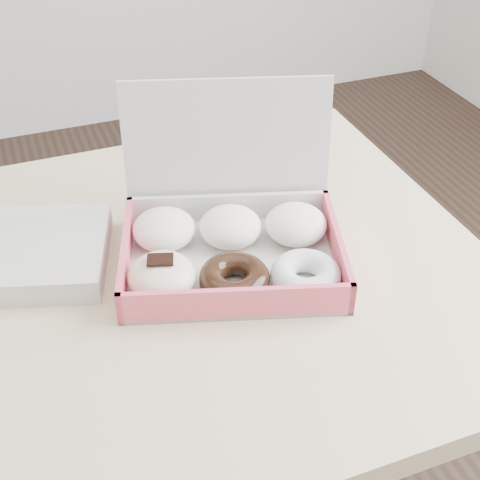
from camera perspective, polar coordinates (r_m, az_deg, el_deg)
name	(u,v)px	position (r m, az deg, el deg)	size (l,w,h in m)	color
table	(93,331)	(1.03, -12.43, -7.55)	(1.20, 0.80, 0.75)	tan
donut_box	(229,239)	(0.99, -0.93, 0.10)	(0.38, 0.35, 0.23)	silver
newspapers	(23,254)	(1.04, -18.03, -1.11)	(0.24, 0.20, 0.04)	silver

